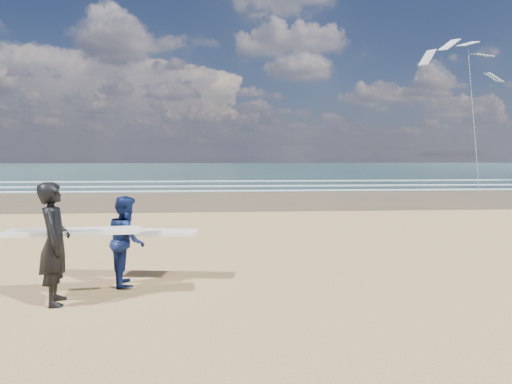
{
  "coord_description": "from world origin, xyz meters",
  "views": [
    {
      "loc": [
        1.72,
        -7.34,
        2.45
      ],
      "look_at": [
        2.71,
        6.0,
        1.35
      ],
      "focal_mm": 32.0,
      "sensor_mm": 36.0,
      "label": 1
    }
  ],
  "objects": [
    {
      "name": "ocean",
      "position": [
        20.0,
        72.0,
        0.01
      ],
      "size": [
        220.0,
        100.0,
        0.02
      ],
      "primitive_type": "cube",
      "color": "#1B393C",
      "rests_on": "ground"
    },
    {
      "name": "foam_breakers",
      "position": [
        20.0,
        28.1,
        0.05
      ],
      "size": [
        220.0,
        11.7,
        0.05
      ],
      "color": "white",
      "rests_on": "ground"
    },
    {
      "name": "surfer_near",
      "position": [
        -1.0,
        0.25,
        1.02
      ],
      "size": [
        2.24,
        1.14,
        2.01
      ],
      "color": "black",
      "rests_on": "ground"
    },
    {
      "name": "surfer_far",
      "position": [
        -0.06,
        1.31,
        0.85
      ],
      "size": [
        2.25,
        1.24,
        1.68
      ],
      "color": "#0D1A4B",
      "rests_on": "ground"
    },
    {
      "name": "kite_1",
      "position": [
        19.47,
        24.27,
        6.72
      ],
      "size": [
        6.34,
        4.8,
        11.82
      ],
      "color": "slate",
      "rests_on": "ground"
    }
  ]
}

